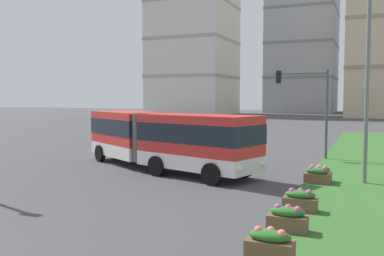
# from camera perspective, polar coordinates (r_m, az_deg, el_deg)

# --- Properties ---
(articulated_bus) EXTENTS (11.65, 7.17, 3.00)m
(articulated_bus) POSITION_cam_1_polar(r_m,az_deg,el_deg) (22.47, -4.10, -1.43)
(articulated_bus) COLOR red
(articulated_bus) RESTS_ON ground
(car_white_van) EXTENTS (4.46, 2.16, 1.58)m
(car_white_van) POSITION_cam_1_polar(r_m,az_deg,el_deg) (34.68, -3.92, -1.00)
(car_white_van) COLOR silver
(car_white_van) RESTS_ON ground
(flower_planter_1) EXTENTS (1.10, 0.56, 0.74)m
(flower_planter_1) POSITION_cam_1_polar(r_m,az_deg,el_deg) (10.28, 10.47, -15.14)
(flower_planter_1) COLOR brown
(flower_planter_1) RESTS_ON grass_median
(flower_planter_2) EXTENTS (1.10, 0.56, 0.74)m
(flower_planter_2) POSITION_cam_1_polar(r_m,az_deg,el_deg) (12.38, 12.76, -11.83)
(flower_planter_2) COLOR brown
(flower_planter_2) RESTS_ON grass_median
(flower_planter_3) EXTENTS (1.10, 0.56, 0.74)m
(flower_planter_3) POSITION_cam_1_polar(r_m,az_deg,el_deg) (14.60, 14.39, -9.42)
(flower_planter_3) COLOR brown
(flower_planter_3) RESTS_ON grass_median
(flower_planter_4) EXTENTS (1.10, 0.56, 0.74)m
(flower_planter_4) POSITION_cam_1_polar(r_m,az_deg,el_deg) (19.34, 16.56, -6.15)
(flower_planter_4) COLOR brown
(flower_planter_4) RESTS_ON grass_median
(flower_planter_5) EXTENTS (1.10, 0.56, 0.74)m
(flower_planter_5) POSITION_cam_1_polar(r_m,az_deg,el_deg) (19.88, 16.74, -5.88)
(flower_planter_5) COLOR brown
(flower_planter_5) RESTS_ON grass_median
(traffic_light_far_right) EXTENTS (3.34, 0.28, 5.54)m
(traffic_light_far_right) POSITION_cam_1_polar(r_m,az_deg,el_deg) (27.21, 15.44, 3.95)
(traffic_light_far_right) COLOR #474C51
(traffic_light_far_right) RESTS_ON ground
(streetlight_median) EXTENTS (0.70, 0.28, 8.96)m
(streetlight_median) POSITION_cam_1_polar(r_m,az_deg,el_deg) (19.87, 22.61, 7.00)
(streetlight_median) COLOR slate
(streetlight_median) RESTS_ON ground
(apartment_tower_west) EXTENTS (17.90, 18.77, 42.59)m
(apartment_tower_west) POSITION_cam_1_polar(r_m,az_deg,el_deg) (104.11, 0.25, 13.72)
(apartment_tower_west) COLOR silver
(apartment_tower_west) RESTS_ON ground
(apartment_tower_westcentre) EXTENTS (17.34, 20.16, 52.95)m
(apartment_tower_westcentre) POSITION_cam_1_polar(r_m,az_deg,el_deg) (121.45, 14.82, 14.68)
(apartment_tower_westcentre) COLOR #9EA3AD
(apartment_tower_westcentre) RESTS_ON ground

